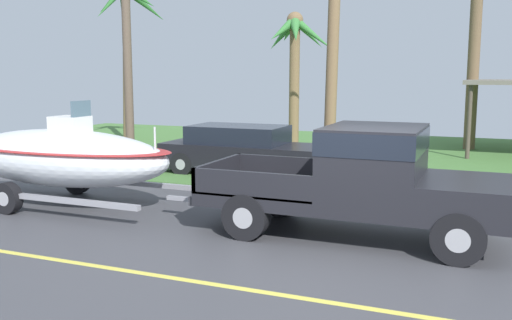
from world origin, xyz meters
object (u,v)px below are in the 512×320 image
object	(u,v)px
palm_tree_near_left	(295,47)
palm_tree_far_left	(128,20)
pickup_truck_towing	(371,177)
parked_sedan_near	(244,151)
utility_pole	(127,34)
boat_on_trailer	(61,157)

from	to	relation	value
palm_tree_near_left	palm_tree_far_left	world-z (taller)	palm_tree_far_left
pickup_truck_towing	palm_tree_near_left	xyz separation A→B (m)	(-5.01, 10.72, 2.72)
parked_sedan_near	utility_pole	xyz separation A→B (m)	(-3.01, -1.09, 3.20)
palm_tree_far_left	utility_pole	size ratio (longest dim) A/B	0.86
boat_on_trailer	utility_pole	distance (m)	4.81
palm_tree_near_left	pickup_truck_towing	bearing A→B (deg)	-64.95
palm_tree_far_left	parked_sedan_near	bearing A→B (deg)	-34.41
pickup_truck_towing	parked_sedan_near	xyz separation A→B (m)	(-4.49, 4.88, -0.39)
pickup_truck_towing	palm_tree_near_left	world-z (taller)	palm_tree_near_left
palm_tree_far_left	utility_pole	xyz separation A→B (m)	(4.11, -5.97, -1.05)
boat_on_trailer	palm_tree_near_left	bearing A→B (deg)	81.45
pickup_truck_towing	palm_tree_far_left	xyz separation A→B (m)	(-11.62, 9.75, 3.86)
pickup_truck_towing	parked_sedan_near	world-z (taller)	pickup_truck_towing
utility_pole	palm_tree_near_left	bearing A→B (deg)	70.18
boat_on_trailer	palm_tree_near_left	size ratio (longest dim) A/B	1.26
palm_tree_near_left	palm_tree_far_left	xyz separation A→B (m)	(-6.61, -0.96, 1.14)
palm_tree_near_left	utility_pole	bearing A→B (deg)	-109.82
boat_on_trailer	utility_pole	xyz separation A→B (m)	(-0.89, 3.79, 2.83)
palm_tree_near_left	utility_pole	world-z (taller)	utility_pole
pickup_truck_towing	palm_tree_near_left	size ratio (longest dim) A/B	1.07
parked_sedan_near	palm_tree_far_left	world-z (taller)	palm_tree_far_left
parked_sedan_near	utility_pole	bearing A→B (deg)	-160.19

